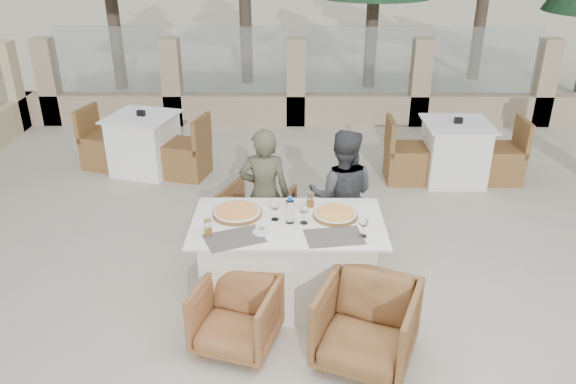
{
  "coord_description": "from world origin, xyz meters",
  "views": [
    {
      "loc": [
        -0.06,
        -4.13,
        3.0
      ],
      "look_at": [
        -0.09,
        0.26,
        0.9
      ],
      "focal_mm": 35.0,
      "sensor_mm": 36.0,
      "label": 1
    }
  ],
  "objects_px": {
    "wine_glass_centre": "(275,210)",
    "wine_glass_near": "(304,213)",
    "water_bottle": "(290,210)",
    "diner_right": "(342,196)",
    "diner_left": "(265,194)",
    "dining_table": "(288,261)",
    "armchair_near_left": "(236,316)",
    "pizza_left": "(237,212)",
    "pizza_right": "(335,214)",
    "bg_table_a": "(145,144)",
    "beer_glass_left": "(208,228)",
    "beer_glass_right": "(310,200)",
    "olive_dish": "(262,230)",
    "armchair_near_right": "(367,325)",
    "armchair_far_right": "(339,235)",
    "bg_table_b": "(454,152)",
    "wine_glass_corner": "(363,226)",
    "armchair_far_left": "(256,216)"
  },
  "relations": [
    {
      "from": "pizza_right",
      "to": "water_bottle",
      "type": "relative_size",
      "value": 1.58
    },
    {
      "from": "beer_glass_right",
      "to": "bg_table_b",
      "type": "distance_m",
      "value": 3.02
    },
    {
      "from": "diner_right",
      "to": "bg_table_a",
      "type": "distance_m",
      "value": 3.25
    },
    {
      "from": "wine_glass_centre",
      "to": "bg_table_b",
      "type": "relative_size",
      "value": 0.11
    },
    {
      "from": "diner_right",
      "to": "wine_glass_centre",
      "type": "bearing_deg",
      "value": 54.86
    },
    {
      "from": "armchair_near_right",
      "to": "pizza_left",
      "type": "bearing_deg",
      "value": 160.94
    },
    {
      "from": "water_bottle",
      "to": "diner_right",
      "type": "xyz_separation_m",
      "value": [
        0.49,
        0.71,
        -0.22
      ]
    },
    {
      "from": "beer_glass_right",
      "to": "armchair_near_right",
      "type": "bearing_deg",
      "value": -69.28
    },
    {
      "from": "armchair_near_left",
      "to": "water_bottle",
      "type": "bearing_deg",
      "value": 72.05
    },
    {
      "from": "olive_dish",
      "to": "beer_glass_left",
      "type": "bearing_deg",
      "value": -175.14
    },
    {
      "from": "beer_glass_left",
      "to": "armchair_near_right",
      "type": "xyz_separation_m",
      "value": [
        1.22,
        -0.55,
        -0.51
      ]
    },
    {
      "from": "bg_table_a",
      "to": "wine_glass_near",
      "type": "bearing_deg",
      "value": -39.27
    },
    {
      "from": "armchair_near_right",
      "to": "diner_left",
      "type": "distance_m",
      "value": 1.76
    },
    {
      "from": "dining_table",
      "to": "diner_left",
      "type": "xyz_separation_m",
      "value": [
        -0.23,
        0.75,
        0.28
      ]
    },
    {
      "from": "diner_left",
      "to": "beer_glass_left",
      "type": "bearing_deg",
      "value": 69.62
    },
    {
      "from": "olive_dish",
      "to": "beer_glass_right",
      "type": "bearing_deg",
      "value": 49.09
    },
    {
      "from": "wine_glass_centre",
      "to": "beer_glass_right",
      "type": "bearing_deg",
      "value": 39.15
    },
    {
      "from": "wine_glass_near",
      "to": "diner_left",
      "type": "distance_m",
      "value": 0.87
    },
    {
      "from": "armchair_near_right",
      "to": "dining_table",
      "type": "bearing_deg",
      "value": 149.51
    },
    {
      "from": "dining_table",
      "to": "wine_glass_near",
      "type": "xyz_separation_m",
      "value": [
        0.13,
        -0.02,
        0.48
      ]
    },
    {
      "from": "pizza_left",
      "to": "olive_dish",
      "type": "xyz_separation_m",
      "value": [
        0.22,
        -0.3,
        -0.01
      ]
    },
    {
      "from": "bg_table_a",
      "to": "beer_glass_left",
      "type": "bearing_deg",
      "value": -52.07
    },
    {
      "from": "pizza_left",
      "to": "wine_glass_near",
      "type": "distance_m",
      "value": 0.58
    },
    {
      "from": "dining_table",
      "to": "armchair_near_right",
      "type": "bearing_deg",
      "value": -52.52
    },
    {
      "from": "armchair_near_left",
      "to": "diner_left",
      "type": "bearing_deg",
      "value": 99.86
    },
    {
      "from": "diner_right",
      "to": "armchair_near_right",
      "type": "bearing_deg",
      "value": 100.96
    },
    {
      "from": "wine_glass_centre",
      "to": "diner_right",
      "type": "height_order",
      "value": "diner_right"
    },
    {
      "from": "armchair_near_left",
      "to": "pizza_right",
      "type": "bearing_deg",
      "value": 58.23
    },
    {
      "from": "wine_glass_corner",
      "to": "armchair_far_right",
      "type": "bearing_deg",
      "value": 96.45
    },
    {
      "from": "diner_right",
      "to": "bg_table_a",
      "type": "xyz_separation_m",
      "value": [
        -2.42,
        2.15,
        -0.28
      ]
    },
    {
      "from": "wine_glass_near",
      "to": "armchair_far_right",
      "type": "distance_m",
      "value": 0.96
    },
    {
      "from": "dining_table",
      "to": "beer_glass_right",
      "type": "distance_m",
      "value": 0.56
    },
    {
      "from": "diner_right",
      "to": "beer_glass_left",
      "type": "bearing_deg",
      "value": 46.59
    },
    {
      "from": "armchair_near_left",
      "to": "diner_left",
      "type": "distance_m",
      "value": 1.42
    },
    {
      "from": "wine_glass_corner",
      "to": "diner_right",
      "type": "height_order",
      "value": "diner_right"
    },
    {
      "from": "beer_glass_left",
      "to": "armchair_far_right",
      "type": "xyz_separation_m",
      "value": [
        1.13,
        0.86,
        -0.56
      ]
    },
    {
      "from": "beer_glass_left",
      "to": "beer_glass_right",
      "type": "bearing_deg",
      "value": 31.18
    },
    {
      "from": "wine_glass_centre",
      "to": "wine_glass_near",
      "type": "relative_size",
      "value": 1.0
    },
    {
      "from": "beer_glass_right",
      "to": "armchair_near_right",
      "type": "relative_size",
      "value": 0.19
    },
    {
      "from": "beer_glass_left",
      "to": "pizza_left",
      "type": "bearing_deg",
      "value": 59.29
    },
    {
      "from": "beer_glass_right",
      "to": "beer_glass_left",
      "type": "bearing_deg",
      "value": -148.82
    },
    {
      "from": "pizza_left",
      "to": "pizza_right",
      "type": "relative_size",
      "value": 1.11
    },
    {
      "from": "armchair_near_right",
      "to": "diner_right",
      "type": "distance_m",
      "value": 1.51
    },
    {
      "from": "beer_glass_right",
      "to": "diner_right",
      "type": "height_order",
      "value": "diner_right"
    },
    {
      "from": "armchair_far_left",
      "to": "armchair_far_right",
      "type": "height_order",
      "value": "armchair_far_left"
    },
    {
      "from": "armchair_far_right",
      "to": "armchair_near_left",
      "type": "bearing_deg",
      "value": 51.86
    },
    {
      "from": "olive_dish",
      "to": "diner_left",
      "type": "height_order",
      "value": "diner_left"
    },
    {
      "from": "pizza_right",
      "to": "beer_glass_right",
      "type": "xyz_separation_m",
      "value": [
        -0.21,
        0.19,
        0.04
      ]
    },
    {
      "from": "olive_dish",
      "to": "armchair_near_right",
      "type": "bearing_deg",
      "value": -36.26
    },
    {
      "from": "dining_table",
      "to": "armchair_near_left",
      "type": "height_order",
      "value": "dining_table"
    }
  ]
}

